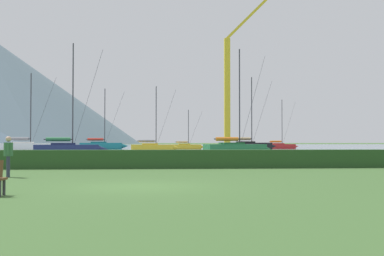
{
  "coord_description": "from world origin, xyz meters",
  "views": [
    {
      "loc": [
        0.51,
        -15.96,
        1.43
      ],
      "look_at": [
        6.81,
        64.99,
        3.66
      ],
      "focal_mm": 46.66,
      "sensor_mm": 36.0,
      "label": 1
    }
  ],
  "objects_px": {
    "sailboat_slip_4": "(68,148)",
    "sailboat_slip_5": "(27,146)",
    "sailboat_slip_8": "(280,146)",
    "dock_crane": "(229,98)",
    "sailboat_slip_2": "(236,148)",
    "sailboat_slip_11": "(153,147)",
    "sailboat_slip_9": "(249,145)",
    "sailboat_slip_7": "(102,145)",
    "person_seated_viewer": "(8,153)",
    "sailboat_slip_3": "(186,146)"
  },
  "relations": [
    {
      "from": "sailboat_slip_4",
      "to": "sailboat_slip_5",
      "type": "relative_size",
      "value": 1.09
    },
    {
      "from": "sailboat_slip_8",
      "to": "dock_crane",
      "type": "relative_size",
      "value": 0.43
    },
    {
      "from": "sailboat_slip_2",
      "to": "sailboat_slip_11",
      "type": "height_order",
      "value": "sailboat_slip_2"
    },
    {
      "from": "sailboat_slip_11",
      "to": "sailboat_slip_9",
      "type": "bearing_deg",
      "value": 34.99
    },
    {
      "from": "sailboat_slip_7",
      "to": "person_seated_viewer",
      "type": "distance_m",
      "value": 74.68
    },
    {
      "from": "sailboat_slip_7",
      "to": "sailboat_slip_5",
      "type": "bearing_deg",
      "value": -112.86
    },
    {
      "from": "sailboat_slip_8",
      "to": "sailboat_slip_11",
      "type": "height_order",
      "value": "sailboat_slip_8"
    },
    {
      "from": "sailboat_slip_2",
      "to": "sailboat_slip_4",
      "type": "height_order",
      "value": "sailboat_slip_4"
    },
    {
      "from": "sailboat_slip_4",
      "to": "sailboat_slip_11",
      "type": "bearing_deg",
      "value": 57.44
    },
    {
      "from": "person_seated_viewer",
      "to": "sailboat_slip_7",
      "type": "bearing_deg",
      "value": 79.23
    },
    {
      "from": "sailboat_slip_2",
      "to": "person_seated_viewer",
      "type": "xyz_separation_m",
      "value": [
        -15.54,
        -37.67,
        0.26
      ]
    },
    {
      "from": "sailboat_slip_5",
      "to": "sailboat_slip_8",
      "type": "relative_size",
      "value": 1.15
    },
    {
      "from": "sailboat_slip_11",
      "to": "dock_crane",
      "type": "distance_m",
      "value": 13.65
    },
    {
      "from": "sailboat_slip_2",
      "to": "sailboat_slip_8",
      "type": "bearing_deg",
      "value": 55.08
    },
    {
      "from": "sailboat_slip_7",
      "to": "person_seated_viewer",
      "type": "relative_size",
      "value": 6.96
    },
    {
      "from": "sailboat_slip_2",
      "to": "sailboat_slip_9",
      "type": "bearing_deg",
      "value": 62.43
    },
    {
      "from": "sailboat_slip_9",
      "to": "person_seated_viewer",
      "type": "distance_m",
      "value": 69.87
    },
    {
      "from": "sailboat_slip_3",
      "to": "sailboat_slip_7",
      "type": "relative_size",
      "value": 0.66
    },
    {
      "from": "sailboat_slip_4",
      "to": "sailboat_slip_5",
      "type": "height_order",
      "value": "sailboat_slip_4"
    },
    {
      "from": "sailboat_slip_5",
      "to": "sailboat_slip_8",
      "type": "distance_m",
      "value": 50.44
    },
    {
      "from": "sailboat_slip_3",
      "to": "sailboat_slip_7",
      "type": "bearing_deg",
      "value": 174.75
    },
    {
      "from": "sailboat_slip_8",
      "to": "sailboat_slip_2",
      "type": "bearing_deg",
      "value": -116.16
    },
    {
      "from": "sailboat_slip_8",
      "to": "person_seated_viewer",
      "type": "xyz_separation_m",
      "value": [
        -31.37,
        -78.3,
        0.38
      ]
    },
    {
      "from": "sailboat_slip_9",
      "to": "sailboat_slip_11",
      "type": "xyz_separation_m",
      "value": [
        -16.8,
        -11.75,
        -0.17
      ]
    },
    {
      "from": "sailboat_slip_9",
      "to": "sailboat_slip_8",
      "type": "bearing_deg",
      "value": 47.79
    },
    {
      "from": "sailboat_slip_5",
      "to": "dock_crane",
      "type": "height_order",
      "value": "dock_crane"
    },
    {
      "from": "sailboat_slip_4",
      "to": "sailboat_slip_9",
      "type": "bearing_deg",
      "value": 43.55
    },
    {
      "from": "sailboat_slip_7",
      "to": "person_seated_viewer",
      "type": "xyz_separation_m",
      "value": [
        3.88,
        -74.58,
        0.23
      ]
    },
    {
      "from": "sailboat_slip_4",
      "to": "sailboat_slip_5",
      "type": "xyz_separation_m",
      "value": [
        -8.86,
        17.54,
        0.04
      ]
    },
    {
      "from": "sailboat_slip_4",
      "to": "dock_crane",
      "type": "bearing_deg",
      "value": 29.46
    },
    {
      "from": "sailboat_slip_4",
      "to": "dock_crane",
      "type": "relative_size",
      "value": 0.54
    },
    {
      "from": "sailboat_slip_8",
      "to": "person_seated_viewer",
      "type": "height_order",
      "value": "sailboat_slip_8"
    },
    {
      "from": "person_seated_viewer",
      "to": "dock_crane",
      "type": "xyz_separation_m",
      "value": [
        16.66,
        50.07,
        6.7
      ]
    },
    {
      "from": "sailboat_slip_3",
      "to": "person_seated_viewer",
      "type": "relative_size",
      "value": 4.6
    },
    {
      "from": "sailboat_slip_4",
      "to": "dock_crane",
      "type": "distance_m",
      "value": 25.74
    },
    {
      "from": "sailboat_slip_8",
      "to": "sailboat_slip_11",
      "type": "xyz_separation_m",
      "value": [
        -25.57,
        -23.93,
        0.02
      ]
    },
    {
      "from": "sailboat_slip_11",
      "to": "sailboat_slip_4",
      "type": "bearing_deg",
      "value": -117.05
    },
    {
      "from": "sailboat_slip_3",
      "to": "sailboat_slip_11",
      "type": "distance_m",
      "value": 21.16
    },
    {
      "from": "sailboat_slip_2",
      "to": "sailboat_slip_11",
      "type": "xyz_separation_m",
      "value": [
        -9.74,
        16.69,
        -0.1
      ]
    },
    {
      "from": "sailboat_slip_3",
      "to": "sailboat_slip_5",
      "type": "xyz_separation_m",
      "value": [
        -24.65,
        -21.13,
        0.2
      ]
    },
    {
      "from": "sailboat_slip_4",
      "to": "sailboat_slip_11",
      "type": "xyz_separation_m",
      "value": [
        9.44,
        18.49,
        -0.08
      ]
    },
    {
      "from": "sailboat_slip_3",
      "to": "sailboat_slip_4",
      "type": "xyz_separation_m",
      "value": [
        -15.79,
        -38.68,
        0.15
      ]
    },
    {
      "from": "sailboat_slip_2",
      "to": "sailboat_slip_3",
      "type": "height_order",
      "value": "sailboat_slip_2"
    },
    {
      "from": "sailboat_slip_9",
      "to": "person_seated_viewer",
      "type": "xyz_separation_m",
      "value": [
        -22.59,
        -66.11,
        0.19
      ]
    },
    {
      "from": "sailboat_slip_2",
      "to": "person_seated_viewer",
      "type": "distance_m",
      "value": 40.75
    },
    {
      "from": "person_seated_viewer",
      "to": "sailboat_slip_8",
      "type": "bearing_deg",
      "value": 54.42
    },
    {
      "from": "person_seated_viewer",
      "to": "dock_crane",
      "type": "bearing_deg",
      "value": 57.85
    },
    {
      "from": "sailboat_slip_3",
      "to": "sailboat_slip_4",
      "type": "height_order",
      "value": "sailboat_slip_4"
    },
    {
      "from": "sailboat_slip_4",
      "to": "sailboat_slip_7",
      "type": "height_order",
      "value": "sailboat_slip_4"
    },
    {
      "from": "sailboat_slip_2",
      "to": "sailboat_slip_11",
      "type": "relative_size",
      "value": 1.28
    }
  ]
}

